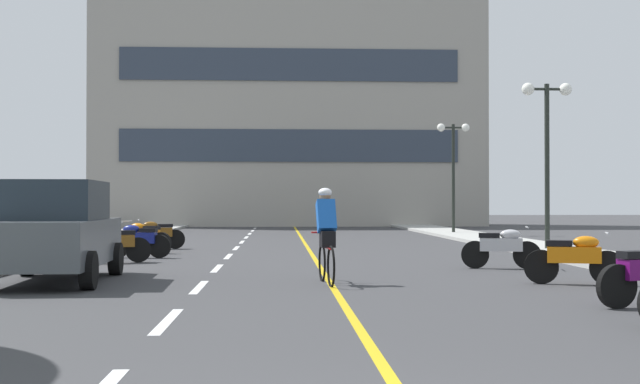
{
  "coord_description": "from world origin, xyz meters",
  "views": [
    {
      "loc": [
        -0.66,
        -4.05,
        1.43
      ],
      "look_at": [
        0.29,
        15.13,
        1.68
      ],
      "focal_mm": 46.46,
      "sensor_mm": 36.0,
      "label": 1
    }
  ],
  "objects_px": {
    "street_lamp_far": "(453,152)",
    "motorcycle_3": "(575,258)",
    "motorcycle_4": "(502,247)",
    "motorcycle_7": "(143,236)",
    "cyclist_rider": "(326,233)",
    "motorcycle_6": "(138,240)",
    "street_lamp_mid": "(547,126)",
    "parked_car_near": "(55,231)",
    "motorcycle_5": "(114,243)",
    "motorcycle_8": "(157,234)"
  },
  "relations": [
    {
      "from": "street_lamp_mid",
      "to": "parked_car_near",
      "type": "xyz_separation_m",
      "value": [
        -11.71,
        -8.33,
        -2.72
      ]
    },
    {
      "from": "parked_car_near",
      "to": "motorcycle_8",
      "type": "xyz_separation_m",
      "value": [
        0.26,
        10.55,
        -0.44
      ]
    },
    {
      "from": "motorcycle_5",
      "to": "cyclist_rider",
      "type": "relative_size",
      "value": 0.93
    },
    {
      "from": "parked_car_near",
      "to": "motorcycle_8",
      "type": "height_order",
      "value": "parked_car_near"
    },
    {
      "from": "motorcycle_3",
      "to": "cyclist_rider",
      "type": "relative_size",
      "value": 0.94
    },
    {
      "from": "cyclist_rider",
      "to": "motorcycle_6",
      "type": "bearing_deg",
      "value": 122.33
    },
    {
      "from": "parked_car_near",
      "to": "motorcycle_5",
      "type": "height_order",
      "value": "parked_car_near"
    },
    {
      "from": "motorcycle_3",
      "to": "street_lamp_far",
      "type": "bearing_deg",
      "value": 83.31
    },
    {
      "from": "motorcycle_3",
      "to": "motorcycle_6",
      "type": "xyz_separation_m",
      "value": [
        -8.78,
        7.42,
        0.0
      ]
    },
    {
      "from": "motorcycle_3",
      "to": "motorcycle_8",
      "type": "bearing_deg",
      "value": 127.85
    },
    {
      "from": "motorcycle_4",
      "to": "motorcycle_8",
      "type": "height_order",
      "value": "same"
    },
    {
      "from": "motorcycle_4",
      "to": "motorcycle_6",
      "type": "bearing_deg",
      "value": 155.05
    },
    {
      "from": "street_lamp_far",
      "to": "motorcycle_4",
      "type": "distance_m",
      "value": 19.31
    },
    {
      "from": "motorcycle_4",
      "to": "motorcycle_8",
      "type": "distance_m",
      "value": 11.68
    },
    {
      "from": "street_lamp_far",
      "to": "motorcycle_7",
      "type": "xyz_separation_m",
      "value": [
        -11.59,
        -12.87,
        -3.21
      ]
    },
    {
      "from": "motorcycle_4",
      "to": "motorcycle_7",
      "type": "bearing_deg",
      "value": 145.5
    },
    {
      "from": "parked_car_near",
      "to": "cyclist_rider",
      "type": "relative_size",
      "value": 2.41
    },
    {
      "from": "motorcycle_6",
      "to": "motorcycle_8",
      "type": "height_order",
      "value": "same"
    },
    {
      "from": "street_lamp_far",
      "to": "motorcycle_5",
      "type": "relative_size",
      "value": 2.94
    },
    {
      "from": "motorcycle_5",
      "to": "motorcycle_7",
      "type": "bearing_deg",
      "value": 89.08
    },
    {
      "from": "motorcycle_7",
      "to": "cyclist_rider",
      "type": "xyz_separation_m",
      "value": [
        4.67,
        -9.07,
        0.41
      ]
    },
    {
      "from": "motorcycle_5",
      "to": "motorcycle_8",
      "type": "height_order",
      "value": "same"
    },
    {
      "from": "motorcycle_3",
      "to": "motorcycle_7",
      "type": "bearing_deg",
      "value": 133.58
    },
    {
      "from": "motorcycle_4",
      "to": "motorcycle_6",
      "type": "height_order",
      "value": "same"
    },
    {
      "from": "street_lamp_far",
      "to": "motorcycle_3",
      "type": "distance_m",
      "value": 22.68
    },
    {
      "from": "parked_car_near",
      "to": "motorcycle_6",
      "type": "distance_m",
      "value": 6.54
    },
    {
      "from": "parked_car_near",
      "to": "street_lamp_far",
      "type": "bearing_deg",
      "value": 61.19
    },
    {
      "from": "motorcycle_6",
      "to": "cyclist_rider",
      "type": "distance_m",
      "value": 8.36
    },
    {
      "from": "motorcycle_7",
      "to": "street_lamp_far",
      "type": "bearing_deg",
      "value": 48.0
    },
    {
      "from": "parked_car_near",
      "to": "motorcycle_6",
      "type": "xyz_separation_m",
      "value": [
        0.38,
        6.52,
        -0.44
      ]
    },
    {
      "from": "street_lamp_far",
      "to": "parked_car_near",
      "type": "distance_m",
      "value": 24.58
    },
    {
      "from": "street_lamp_far",
      "to": "motorcycle_3",
      "type": "height_order",
      "value": "street_lamp_far"
    },
    {
      "from": "parked_car_near",
      "to": "motorcycle_6",
      "type": "relative_size",
      "value": 2.52
    },
    {
      "from": "street_lamp_far",
      "to": "motorcycle_7",
      "type": "distance_m",
      "value": 17.62
    },
    {
      "from": "motorcycle_3",
      "to": "motorcycle_5",
      "type": "relative_size",
      "value": 1.0
    },
    {
      "from": "motorcycle_7",
      "to": "cyclist_rider",
      "type": "height_order",
      "value": "cyclist_rider"
    },
    {
      "from": "street_lamp_mid",
      "to": "motorcycle_3",
      "type": "bearing_deg",
      "value": -105.47
    },
    {
      "from": "motorcycle_4",
      "to": "motorcycle_3",
      "type": "bearing_deg",
      "value": -84.48
    },
    {
      "from": "street_lamp_mid",
      "to": "parked_car_near",
      "type": "distance_m",
      "value": 14.63
    },
    {
      "from": "motorcycle_5",
      "to": "cyclist_rider",
      "type": "xyz_separation_m",
      "value": [
        4.73,
        -5.25,
        0.41
      ]
    },
    {
      "from": "street_lamp_far",
      "to": "motorcycle_8",
      "type": "relative_size",
      "value": 2.88
    },
    {
      "from": "street_lamp_far",
      "to": "motorcycle_6",
      "type": "bearing_deg",
      "value": -127.43
    },
    {
      "from": "motorcycle_5",
      "to": "motorcycle_6",
      "type": "relative_size",
      "value": 0.97
    },
    {
      "from": "street_lamp_mid",
      "to": "motorcycle_7",
      "type": "xyz_separation_m",
      "value": [
        -11.53,
        0.19,
        -3.16
      ]
    },
    {
      "from": "motorcycle_3",
      "to": "motorcycle_7",
      "type": "distance_m",
      "value": 13.02
    },
    {
      "from": "street_lamp_mid",
      "to": "motorcycle_4",
      "type": "relative_size",
      "value": 2.83
    },
    {
      "from": "parked_car_near",
      "to": "motorcycle_7",
      "type": "xyz_separation_m",
      "value": [
        0.18,
        8.53,
        -0.44
      ]
    },
    {
      "from": "motorcycle_4",
      "to": "motorcycle_5",
      "type": "distance_m",
      "value": 8.95
    },
    {
      "from": "motorcycle_4",
      "to": "motorcycle_7",
      "type": "xyz_separation_m",
      "value": [
        -8.64,
        5.94,
        0.0
      ]
    },
    {
      "from": "street_lamp_far",
      "to": "motorcycle_7",
      "type": "height_order",
      "value": "street_lamp_far"
    }
  ]
}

